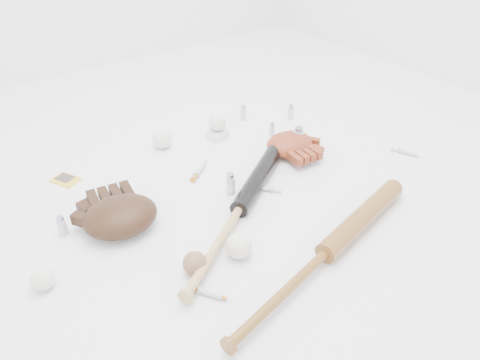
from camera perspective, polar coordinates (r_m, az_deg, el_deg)
bat_dark at (r=1.54m, az=-0.06°, el=-3.49°), size 0.76×0.52×0.06m
bat_wood at (r=1.40m, az=10.46°, el=-8.67°), size 0.90×0.25×0.07m
glove_dark at (r=1.53m, az=-14.38°, el=-4.23°), size 0.32×0.32×0.10m
glove_tan at (r=1.89m, az=6.09°, el=4.41°), size 0.26×0.26×0.08m
trading_card at (r=1.84m, az=-20.47°, el=0.02°), size 0.11×0.12×0.01m
pedestal at (r=2.00m, az=-2.72°, el=5.61°), size 0.09×0.09×0.04m
baseball_on_pedestal at (r=1.97m, az=-2.77°, el=7.08°), size 0.08×0.08×0.08m
baseball_left at (r=1.41m, az=-22.92°, el=-11.09°), size 0.06×0.06×0.06m
baseball_upper at (r=1.94m, az=-9.45°, el=4.95°), size 0.08×0.08×0.08m
baseball_mid at (r=1.39m, az=-0.11°, el=-8.02°), size 0.08×0.08×0.08m
baseball_aged at (r=1.35m, az=-5.52°, el=-10.09°), size 0.07×0.07×0.07m
syringe_0 at (r=1.30m, az=-3.56°, el=-13.69°), size 0.10×0.14×0.02m
syringe_1 at (r=1.67m, az=2.72°, el=-0.98°), size 0.13×0.15×0.02m
syringe_2 at (r=1.78m, az=-4.92°, el=1.21°), size 0.15×0.12×0.02m
syringe_3 at (r=2.00m, az=19.78°, el=3.19°), size 0.08×0.16×0.02m
vial_0 at (r=2.01m, az=3.90°, el=6.19°), size 0.02×0.02×0.06m
vial_1 at (r=2.17m, az=6.22°, el=8.27°), size 0.03×0.03×0.07m
vial_2 at (r=1.64m, az=-1.17°, el=-0.45°), size 0.03×0.03×0.08m
vial_3 at (r=1.91m, az=7.11°, el=5.04°), size 0.04×0.04×0.10m
vial_4 at (r=1.57m, az=-20.87°, el=-5.22°), size 0.03×0.03×0.07m
vial_5 at (r=2.14m, az=0.41°, el=8.20°), size 0.03×0.03×0.07m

